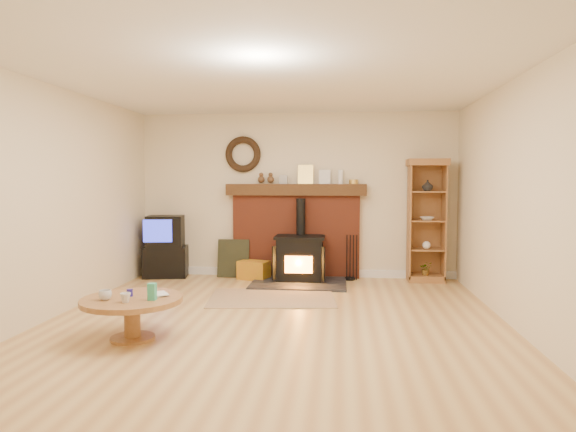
# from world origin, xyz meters

# --- Properties ---
(ground) EXTENTS (5.50, 5.50, 0.00)m
(ground) POSITION_xyz_m (0.00, 0.00, 0.00)
(ground) COLOR tan
(ground) RESTS_ON ground
(room_shell) EXTENTS (5.02, 5.52, 2.61)m
(room_shell) POSITION_xyz_m (-0.02, 0.09, 1.72)
(room_shell) COLOR beige
(room_shell) RESTS_ON ground
(chimney_breast) EXTENTS (2.20, 0.22, 1.78)m
(chimney_breast) POSITION_xyz_m (0.00, 2.67, 0.80)
(chimney_breast) COLOR brown
(chimney_breast) RESTS_ON ground
(wood_stove) EXTENTS (1.40, 1.00, 1.26)m
(wood_stove) POSITION_xyz_m (0.09, 2.27, 0.34)
(wood_stove) COLOR black
(wood_stove) RESTS_ON ground
(area_rug) EXTENTS (1.72, 1.28, 0.01)m
(area_rug) POSITION_xyz_m (-0.18, 1.16, 0.01)
(area_rug) COLOR brown
(area_rug) RESTS_ON ground
(tv_unit) EXTENTS (0.74, 0.57, 0.98)m
(tv_unit) POSITION_xyz_m (-2.07, 2.47, 0.47)
(tv_unit) COLOR black
(tv_unit) RESTS_ON ground
(curio_cabinet) EXTENTS (0.60, 0.43, 1.86)m
(curio_cabinet) POSITION_xyz_m (2.00, 2.55, 0.93)
(curio_cabinet) COLOR #905E2F
(curio_cabinet) RESTS_ON ground
(firelog_box) EXTENTS (0.53, 0.42, 0.29)m
(firelog_box) POSITION_xyz_m (-0.63, 2.40, 0.14)
(firelog_box) COLOR #C0B10A
(firelog_box) RESTS_ON ground
(leaning_painting) EXTENTS (0.50, 0.13, 0.60)m
(leaning_painting) POSITION_xyz_m (-0.99, 2.55, 0.30)
(leaning_painting) COLOR black
(leaning_painting) RESTS_ON ground
(fire_tools) EXTENTS (0.19, 0.16, 0.70)m
(fire_tools) POSITION_xyz_m (0.86, 2.50, 0.16)
(fire_tools) COLOR black
(fire_tools) RESTS_ON ground
(coffee_table) EXTENTS (0.96, 0.96, 0.57)m
(coffee_table) POSITION_xyz_m (-1.29, -0.71, 0.33)
(coffee_table) COLOR brown
(coffee_table) RESTS_ON ground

